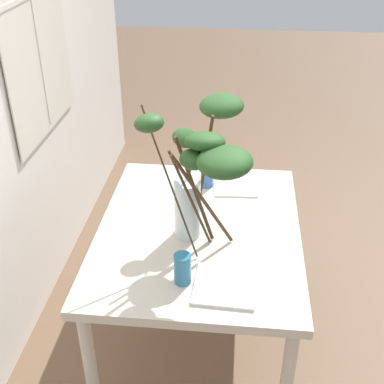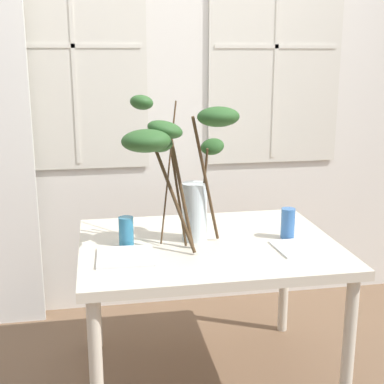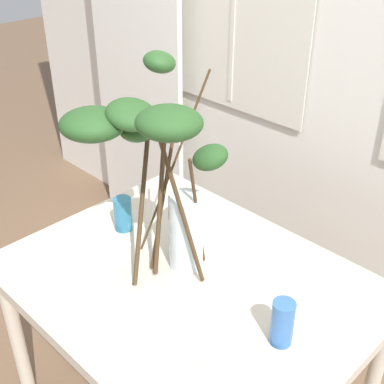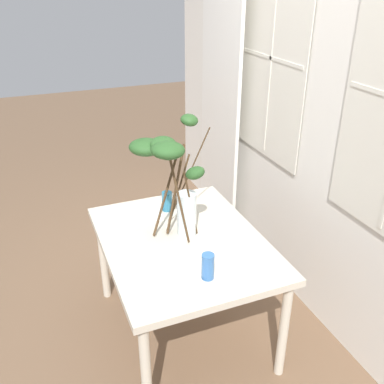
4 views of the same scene
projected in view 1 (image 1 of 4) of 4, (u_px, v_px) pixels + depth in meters
The scene contains 7 objects.
ground at pixel (198, 337), 2.76m from camera, with size 14.00×14.00×0.00m, color brown.
dining_table at pixel (199, 240), 2.42m from camera, with size 1.21×0.94×0.73m.
vase_with_branches at pixel (202, 164), 2.05m from camera, with size 0.59×0.50×0.70m.
drinking_glass_blue_left at pixel (182, 269), 2.02m from camera, with size 0.07×0.07×0.14m, color teal.
drinking_glass_blue_right at pixel (207, 174), 2.68m from camera, with size 0.07×0.07×0.15m, color #386BAD.
plate_square_left at pixel (225, 286), 2.03m from camera, with size 0.25×0.25×0.01m, color white.
plate_square_right at pixel (235, 186), 2.71m from camera, with size 0.23×0.23×0.01m, color white.
Camera 1 is at (-1.94, -0.16, 2.11)m, focal length 47.33 mm.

